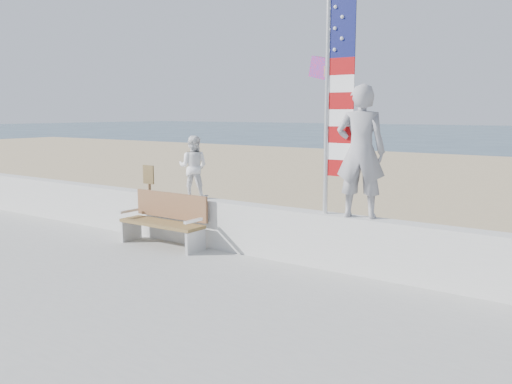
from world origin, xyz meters
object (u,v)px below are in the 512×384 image
(adult, at_px, (361,152))
(flag, at_px, (334,95))
(bench, at_px, (165,219))
(child, at_px, (193,167))

(adult, xyz_separation_m, flag, (-0.47, -0.00, 0.88))
(adult, relative_size, flag, 0.59)
(adult, xyz_separation_m, bench, (-3.79, -0.45, -1.42))
(bench, height_order, flag, flag)
(adult, bearing_deg, flag, -15.91)
(adult, height_order, child, adult)
(adult, bearing_deg, bench, -9.10)
(flag, bearing_deg, child, 179.99)
(adult, distance_m, flag, 1.00)
(flag, bearing_deg, bench, -172.20)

